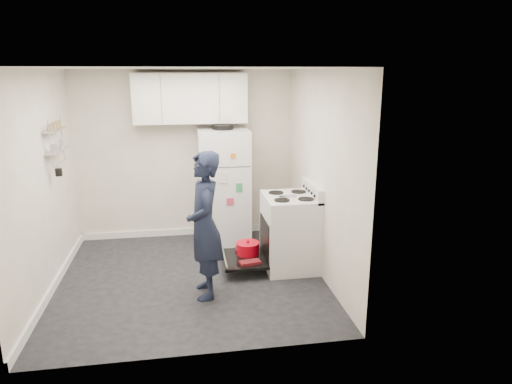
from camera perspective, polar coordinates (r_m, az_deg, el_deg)
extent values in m
cube|color=black|center=(5.78, -8.09, -10.59)|extent=(3.20, 3.20, 0.01)
cube|color=white|center=(5.23, -9.11, 15.03)|extent=(3.20, 3.20, 0.01)
cube|color=beige|center=(6.93, -8.83, 4.55)|extent=(3.20, 0.01, 2.50)
cube|color=beige|center=(3.82, -8.12, -3.85)|extent=(3.20, 0.01, 2.50)
cube|color=beige|center=(5.58, -25.21, 0.82)|extent=(0.01, 3.20, 2.50)
cube|color=beige|center=(5.61, 7.98, 2.18)|extent=(0.01, 3.20, 2.50)
cube|color=white|center=(5.96, -23.79, -10.44)|extent=(0.03, 3.20, 0.10)
cube|color=white|center=(7.23, -8.45, -4.88)|extent=(3.20, 0.03, 0.10)
cube|color=silver|center=(5.89, 4.24, -5.13)|extent=(0.65, 0.76, 0.92)
cube|color=black|center=(5.89, 3.57, -5.72)|extent=(0.53, 0.60, 0.52)
cube|color=orange|center=(5.96, 6.11, -5.55)|extent=(0.02, 0.56, 0.46)
cylinder|color=black|center=(5.97, 4.01, -7.31)|extent=(0.34, 0.34, 0.02)
cube|color=silver|center=(5.80, 7.08, 0.17)|extent=(0.08, 0.76, 0.18)
cube|color=silver|center=(5.74, 4.33, -0.67)|extent=(0.65, 0.76, 0.03)
cube|color=#B2B2B7|center=(5.68, 3.97, -0.48)|extent=(0.22, 0.03, 0.01)
cube|color=black|center=(5.90, -1.55, -8.34)|extent=(0.55, 0.70, 0.03)
cylinder|color=#B2B2B7|center=(5.86, -3.95, -8.14)|extent=(0.02, 0.66, 0.02)
cylinder|color=#BE0516|center=(5.98, -1.04, -7.12)|extent=(0.29, 0.29, 0.14)
cylinder|color=#BE0516|center=(5.95, -1.05, -6.42)|extent=(0.30, 0.30, 0.02)
sphere|color=#BE0516|center=(5.94, -1.05, -6.17)|extent=(0.04, 0.04, 0.04)
cube|color=maroon|center=(5.70, -0.76, -8.79)|extent=(0.28, 0.18, 0.04)
cube|color=maroon|center=(6.12, -1.41, -7.11)|extent=(0.27, 0.16, 0.04)
cube|color=silver|center=(6.70, -4.03, 0.71)|extent=(0.72, 0.70, 1.67)
cube|color=#4C4C4C|center=(6.28, -3.78, 3.11)|extent=(0.68, 0.01, 0.01)
cube|color=#B2B2B7|center=(6.22, -6.35, 4.07)|extent=(0.03, 0.03, 0.20)
cube|color=#B2B2B7|center=(6.31, -6.24, 0.32)|extent=(0.03, 0.03, 0.55)
cylinder|color=black|center=(6.55, -4.16, 8.11)|extent=(0.30, 0.30, 0.07)
cube|color=#2D884E|center=(6.36, -2.11, 0.57)|extent=(0.09, 0.01, 0.12)
cube|color=gold|center=(6.25, -5.16, 3.82)|extent=(0.06, 0.01, 0.06)
cube|color=silver|center=(6.30, -4.20, 1.80)|extent=(0.12, 0.01, 0.16)
cube|color=#C3374E|center=(6.40, -3.25, -1.22)|extent=(0.10, 0.01, 0.10)
cube|color=orange|center=(6.26, -2.88, 4.53)|extent=(0.07, 0.01, 0.07)
cube|color=silver|center=(6.67, -8.22, 11.53)|extent=(1.60, 0.33, 0.70)
cube|color=#B2B2B7|center=(5.95, -23.79, 7.16)|extent=(0.14, 0.60, 0.02)
cube|color=#B2B2B7|center=(5.98, -23.54, 4.79)|extent=(0.14, 0.60, 0.02)
cylinder|color=black|center=(5.84, -23.44, 2.28)|extent=(0.08, 0.08, 0.09)
imported|color=black|center=(5.05, -6.45, -4.19)|extent=(0.43, 0.62, 1.65)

